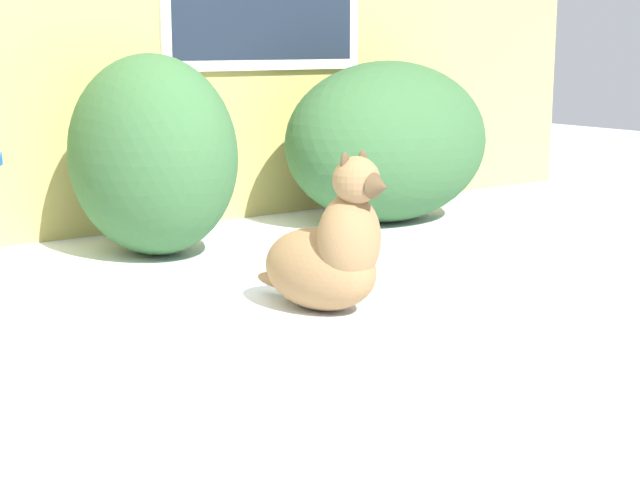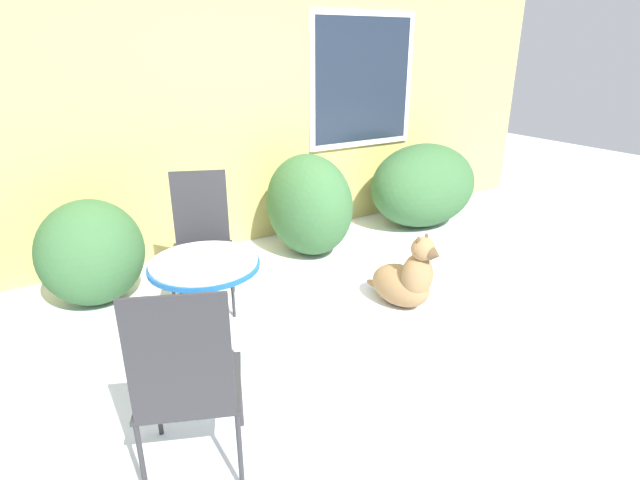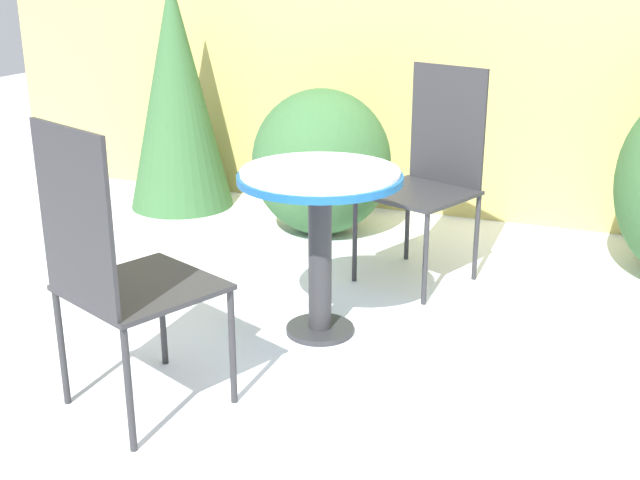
# 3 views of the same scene
# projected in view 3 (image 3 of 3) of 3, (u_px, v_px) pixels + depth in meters

# --- Properties ---
(ground_plane) EXTENTS (16.00, 16.00, 0.00)m
(ground_plane) POSITION_uv_depth(u_px,v_px,m) (548.00, 416.00, 2.78)
(ground_plane) COLOR white
(shrub_left) EXTENTS (0.79, 0.77, 0.83)m
(shrub_left) POSITION_uv_depth(u_px,v_px,m) (321.00, 162.00, 4.56)
(shrub_left) COLOR #386638
(shrub_left) RESTS_ON ground_plane
(evergreen_bush) EXTENTS (0.65, 0.65, 1.43)m
(evergreen_bush) POSITION_uv_depth(u_px,v_px,m) (177.00, 94.00, 4.98)
(evergreen_bush) COLOR #386638
(evergreen_bush) RESTS_ON ground_plane
(patio_table) EXTENTS (0.67, 0.67, 0.71)m
(patio_table) POSITION_uv_depth(u_px,v_px,m) (320.00, 204.00, 3.23)
(patio_table) COLOR #2D2D30
(patio_table) RESTS_ON ground_plane
(patio_chair_near_table) EXTENTS (0.59, 0.59, 1.03)m
(patio_chair_near_table) POSITION_uv_depth(u_px,v_px,m) (430.00, 169.00, 3.86)
(patio_chair_near_table) COLOR #2D2D30
(patio_chair_near_table) RESTS_ON ground_plane
(patio_chair_far_side) EXTENTS (0.60, 0.60, 1.03)m
(patio_chair_far_side) POSITION_uv_depth(u_px,v_px,m) (115.00, 267.00, 2.63)
(patio_chair_far_side) COLOR #2D2D30
(patio_chair_far_side) RESTS_ON ground_plane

